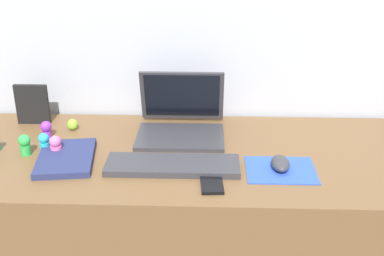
# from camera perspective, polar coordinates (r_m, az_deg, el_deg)

# --- Properties ---
(back_wall) EXTENTS (2.96, 0.05, 1.60)m
(back_wall) POSITION_cam_1_polar(r_m,az_deg,el_deg) (1.92, 1.25, 3.51)
(back_wall) COLOR #B2B7C1
(back_wall) RESTS_ON ground_plane
(desk) EXTENTS (1.76, 0.63, 0.74)m
(desk) POSITION_cam_1_polar(r_m,az_deg,el_deg) (1.82, 0.95, -13.37)
(desk) COLOR brown
(desk) RESTS_ON ground_plane
(laptop) EXTENTS (0.30, 0.27, 0.21)m
(laptop) POSITION_cam_1_polar(r_m,az_deg,el_deg) (1.75, -1.26, 1.14)
(laptop) COLOR #333338
(laptop) RESTS_ON desk
(keyboard) EXTENTS (0.41, 0.13, 0.02)m
(keyboard) POSITION_cam_1_polar(r_m,az_deg,el_deg) (1.53, -2.24, -4.30)
(keyboard) COLOR #333338
(keyboard) RESTS_ON desk
(mousepad) EXTENTS (0.21, 0.17, 0.00)m
(mousepad) POSITION_cam_1_polar(r_m,az_deg,el_deg) (1.54, 10.13, -4.76)
(mousepad) COLOR blue
(mousepad) RESTS_ON desk
(mouse) EXTENTS (0.06, 0.10, 0.03)m
(mouse) POSITION_cam_1_polar(r_m,az_deg,el_deg) (1.54, 10.10, -4.02)
(mouse) COLOR #333338
(mouse) RESTS_ON mousepad
(cell_phone) EXTENTS (0.07, 0.13, 0.01)m
(cell_phone) POSITION_cam_1_polar(r_m,az_deg,el_deg) (1.45, 2.24, -6.21)
(cell_phone) COLOR black
(cell_phone) RESTS_ON desk
(notebook_pad) EXTENTS (0.20, 0.26, 0.02)m
(notebook_pad) POSITION_cam_1_polar(r_m,az_deg,el_deg) (1.62, -14.25, -3.35)
(notebook_pad) COLOR navy
(notebook_pad) RESTS_ON desk
(picture_frame) EXTENTS (0.12, 0.02, 0.15)m
(picture_frame) POSITION_cam_1_polar(r_m,az_deg,el_deg) (1.91, -17.85, 2.59)
(picture_frame) COLOR black
(picture_frame) RESTS_ON desk
(toy_figurine_cyan) EXTENTS (0.03, 0.03, 0.06)m
(toy_figurine_cyan) POSITION_cam_1_polar(r_m,az_deg,el_deg) (1.69, -16.58, -1.47)
(toy_figurine_cyan) COLOR #28B7CC
(toy_figurine_cyan) RESTS_ON desk
(toy_figurine_pink) EXTENTS (0.04, 0.04, 0.07)m
(toy_figurine_pink) POSITION_cam_1_polar(r_m,az_deg,el_deg) (1.66, -15.37, -1.89)
(toy_figurine_pink) COLOR pink
(toy_figurine_pink) RESTS_ON desk
(toy_figurine_green) EXTENTS (0.04, 0.04, 0.07)m
(toy_figurine_green) POSITION_cam_1_polar(r_m,az_deg,el_deg) (1.69, -18.62, -1.76)
(toy_figurine_green) COLOR green
(toy_figurine_green) RESTS_ON desk
(toy_figurine_lime) EXTENTS (0.04, 0.04, 0.04)m
(toy_figurine_lime) POSITION_cam_1_polar(r_m,az_deg,el_deg) (1.83, -13.55, 0.40)
(toy_figurine_lime) COLOR #8CDB33
(toy_figurine_lime) RESTS_ON desk
(toy_figurine_purple) EXTENTS (0.04, 0.04, 0.06)m
(toy_figurine_purple) POSITION_cam_1_polar(r_m,az_deg,el_deg) (1.79, -16.36, -0.07)
(toy_figurine_purple) COLOR purple
(toy_figurine_purple) RESTS_ON desk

